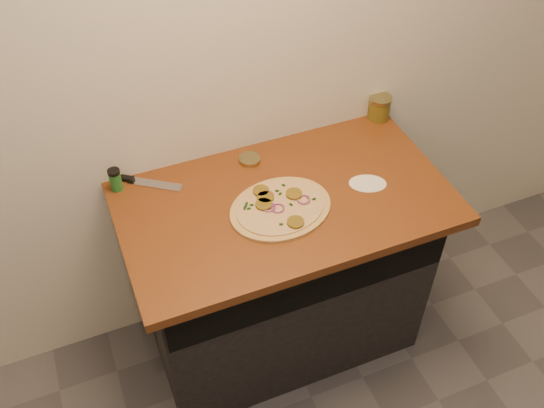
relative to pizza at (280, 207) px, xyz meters
name	(u,v)px	position (x,y,z in m)	size (l,w,h in m)	color
cabinet	(280,274)	(0.04, 0.08, -0.48)	(1.10, 0.60, 0.86)	black
countertop	(285,202)	(0.04, 0.05, -0.03)	(1.20, 0.70, 0.04)	brown
pizza	(280,207)	(0.00, 0.00, 0.00)	(0.42, 0.42, 0.03)	tan
chefs_knife	(136,181)	(-0.44, 0.33, 0.00)	(0.26, 0.19, 0.02)	#B7BAC1
mason_jar_lid	(250,159)	(-0.01, 0.29, 0.00)	(0.08, 0.08, 0.02)	#928A55
salsa_jar	(379,107)	(0.59, 0.35, 0.04)	(0.09, 0.09, 0.10)	maroon
spice_shaker	(115,180)	(-0.51, 0.32, 0.04)	(0.04, 0.04, 0.09)	#1F6425
flour_spill	(368,183)	(0.35, 0.00, -0.01)	(0.14, 0.14, 0.00)	silver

